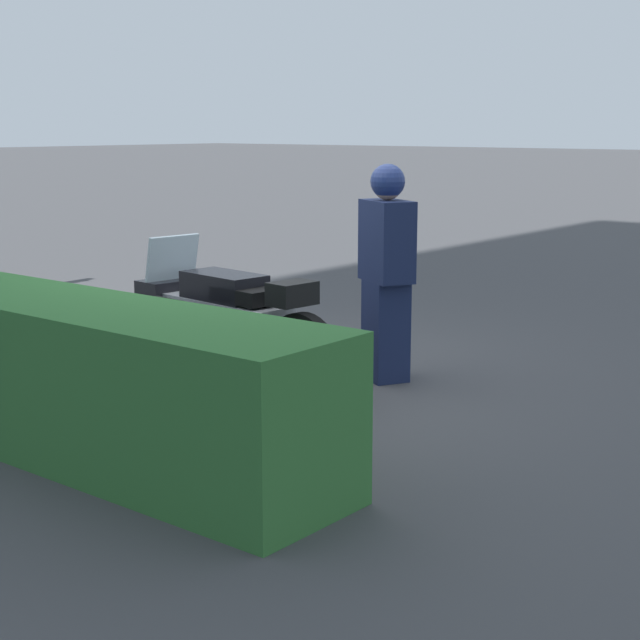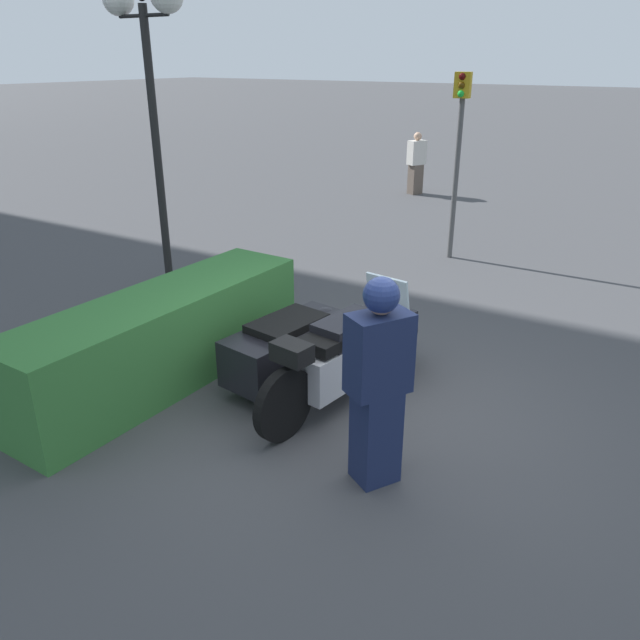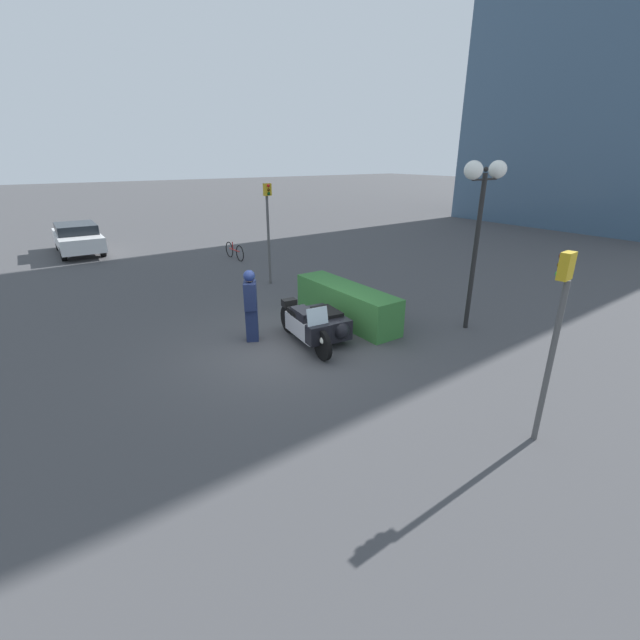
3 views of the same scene
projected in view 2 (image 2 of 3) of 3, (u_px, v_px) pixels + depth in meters
name	position (u px, v px, depth m)	size (l,w,h in m)	color
ground_plane	(369.00, 417.00, 6.23)	(160.00, 160.00, 0.00)	#424244
police_motorcycle	(320.00, 346.00, 6.63)	(2.61, 1.47, 1.18)	black
officer_rider	(378.00, 379.00, 4.97)	(0.58, 0.50, 1.81)	#192347
hedge_bush_curbside	(162.00, 339.00, 6.77)	(3.63, 0.92, 1.00)	#337033
twin_lamp_post	(146.00, 40.00, 8.54)	(0.44, 1.38, 4.27)	black
traffic_light_near	(459.00, 139.00, 10.38)	(0.23, 0.27, 3.10)	#4C4C4C
pedestrian_bystander	(416.00, 163.00, 16.08)	(0.51, 0.44, 1.56)	brown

